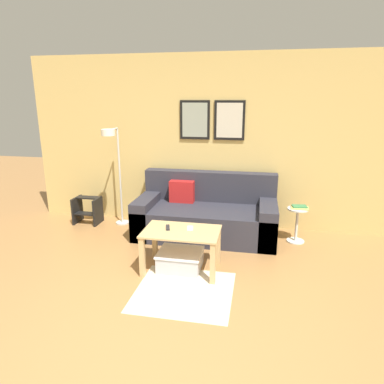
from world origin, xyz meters
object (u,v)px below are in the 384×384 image
couch (206,215)px  storage_bin (180,260)px  coffee_table (181,239)px  book_stack (300,207)px  remote_control (168,227)px  cell_phone (190,228)px  step_stool (87,210)px  side_table (297,222)px  floor_lamp (113,158)px

couch → storage_bin: couch is taller
coffee_table → book_stack: book_stack is taller
remote_control → cell_phone: size_ratio=1.07×
remote_control → storage_bin: bearing=-19.6°
cell_phone → remote_control: bearing=-179.8°
book_stack → step_stool: bearing=178.1°
storage_bin → side_table: size_ratio=1.05×
couch → coffee_table: 1.12m
storage_bin → couch: bearing=82.9°
book_stack → cell_phone: 1.66m
step_stool → remote_control: bearing=-35.7°
book_stack → step_stool: size_ratio=0.58×
coffee_table → side_table: coffee_table is taller
side_table → cell_phone: 1.65m
couch → cell_phone: couch is taller
book_stack → cell_phone: bearing=-142.2°
coffee_table → book_stack: 1.78m
floor_lamp → cell_phone: bearing=-37.3°
cell_phone → step_stool: bearing=139.2°
coffee_table → remote_control: (-0.17, 0.04, 0.11)m
coffee_table → remote_control: bearing=166.7°
storage_bin → floor_lamp: floor_lamp is taller
cell_phone → step_stool: cell_phone is taller
floor_lamp → cell_phone: (1.34, -1.02, -0.60)m
coffee_table → step_stool: (-1.80, 1.21, -0.16)m
storage_bin → cell_phone: size_ratio=3.63×
coffee_table → book_stack: bearing=38.3°
cell_phone → couch: bearing=78.6°
side_table → book_stack: size_ratio=2.02×
couch → step_stool: size_ratio=4.72×
storage_bin → book_stack: 1.82m
floor_lamp → side_table: bearing=-0.4°
coffee_table → book_stack: (1.39, 1.10, 0.12)m
floor_lamp → remote_control: (1.09, -1.07, -0.59)m
cell_phone → storage_bin: bearing=-163.4°
coffee_table → floor_lamp: 1.82m
cell_phone → step_stool: size_ratio=0.34×
side_table → cell_phone: cell_phone is taller
storage_bin → remote_control: bearing=176.7°
remote_control → cell_phone: (0.25, 0.04, -0.01)m
storage_bin → book_stack: size_ratio=2.12×
side_table → storage_bin: bearing=-142.8°
coffee_table → storage_bin: 0.28m
coffee_table → side_table: 1.76m
floor_lamp → book_stack: bearing=-0.1°
storage_bin → side_table: 1.76m
book_stack → cell_phone: book_stack is taller
book_stack → cell_phone: size_ratio=1.71×
couch → floor_lamp: size_ratio=1.30×
side_table → couch: bearing=179.1°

